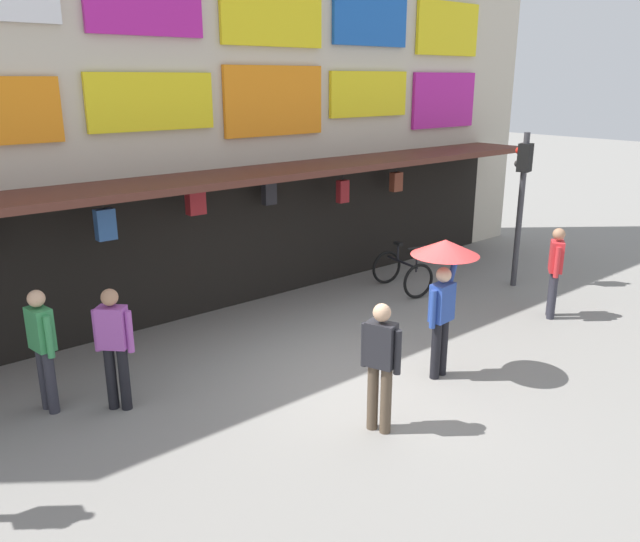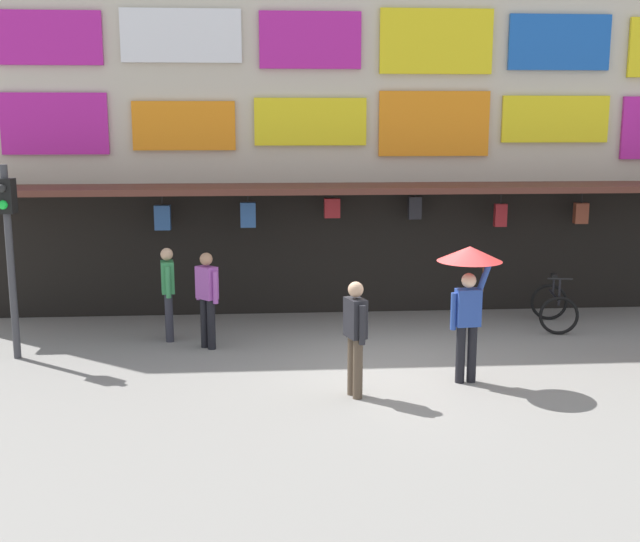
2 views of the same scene
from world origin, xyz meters
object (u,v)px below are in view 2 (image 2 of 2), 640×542
bicycle_parked (554,307)px  pedestrian_in_green (168,289)px  pedestrian_in_purple (207,295)px  pedestrian_in_yellow (355,332)px  traffic_light_near (8,231)px  pedestrian_with_umbrella (469,276)px

bicycle_parked → pedestrian_in_green: 7.24m
pedestrian_in_purple → pedestrian_in_green: bearing=143.0°
pedestrian_in_yellow → traffic_light_near: bearing=157.4°
pedestrian_in_purple → pedestrian_in_green: (-0.73, 0.55, 0.00)m
traffic_light_near → pedestrian_with_umbrella: (7.13, -1.74, -0.50)m
bicycle_parked → pedestrian_in_green: (-7.21, -0.40, 0.55)m
pedestrian_with_umbrella → pedestrian_in_purple: bearing=152.2°
traffic_light_near → pedestrian_in_yellow: bearing=-22.6°
traffic_light_near → pedestrian_in_green: (2.41, 0.91, -1.19)m
pedestrian_in_purple → pedestrian_in_green: 0.91m
bicycle_parked → pedestrian_with_umbrella: bearing=-129.2°
bicycle_parked → pedestrian_with_umbrella: 4.13m
pedestrian_in_green → traffic_light_near: bearing=-159.4°
pedestrian_with_umbrella → pedestrian_in_yellow: pedestrian_with_umbrella is taller
bicycle_parked → pedestrian_with_umbrella: pedestrian_with_umbrella is taller
traffic_light_near → pedestrian_in_green: 2.84m
pedestrian_in_purple → pedestrian_in_yellow: (2.25, -2.60, 0.00)m
bicycle_parked → pedestrian_in_green: pedestrian_in_green is taller
pedestrian_with_umbrella → pedestrian_in_green: bearing=150.7°
pedestrian_in_green → pedestrian_with_umbrella: bearing=-29.3°
pedestrian_in_purple → pedestrian_in_green: size_ratio=1.00×
pedestrian_in_purple → pedestrian_in_green: same height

